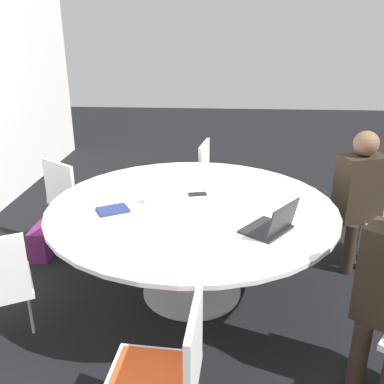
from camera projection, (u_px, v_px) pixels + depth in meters
The scene contains 12 objects.
ground_plane at pixel (192, 291), 3.38m from camera, with size 16.00×16.00×0.00m, color black.
conference_table at pixel (192, 217), 3.14m from camera, with size 2.09×2.09×0.74m.
chair_1 at pixel (375, 206), 3.69m from camera, with size 0.55×0.56×0.84m.
chair_2 at pixel (216, 176), 4.45m from camera, with size 0.50×0.49×0.84m.
chair_3 at pixel (73, 195), 3.95m from camera, with size 0.60×0.60×0.84m.
chair_5 at pixel (166, 373), 1.92m from camera, with size 0.47×0.45×0.84m.
person_1 at pixel (360, 191), 3.49m from camera, with size 0.34×0.41×1.19m.
laptop at pixel (273, 225), 2.67m from camera, with size 0.40×0.39×0.21m.
spiral_notebook at pixel (113, 210), 3.00m from camera, with size 0.23×0.26×0.02m.
coffee_cup at pixel (150, 198), 3.12m from camera, with size 0.08×0.08×0.09m.
cell_phone at pixel (198, 194), 3.29m from camera, with size 0.10×0.15×0.01m.
handbag at pixel (44, 240), 3.87m from camera, with size 0.36×0.16×0.28m.
Camera 1 is at (-2.85, -0.19, 1.96)m, focal length 40.00 mm.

